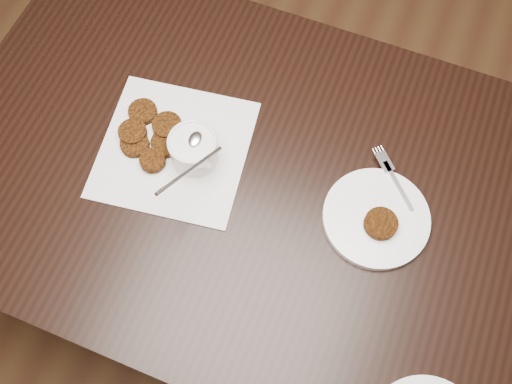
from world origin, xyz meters
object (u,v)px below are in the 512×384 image
(table, at_px, (254,237))
(plate_with_patty, at_px, (377,216))
(napkin, at_px, (174,149))
(sauce_ramekin, at_px, (192,141))

(table, xyz_separation_m, plate_with_patty, (0.26, 0.00, 0.39))
(table, bearing_deg, napkin, -179.51)
(table, relative_size, plate_with_patty, 6.30)
(table, height_order, plate_with_patty, plate_with_patty)
(table, relative_size, sauce_ramekin, 9.80)
(table, height_order, sauce_ramekin, sauce_ramekin)
(napkin, xyz_separation_m, plate_with_patty, (0.44, 0.01, 0.01))
(table, xyz_separation_m, napkin, (-0.18, -0.00, 0.38))
(sauce_ramekin, bearing_deg, plate_with_patty, 1.06)
(plate_with_patty, bearing_deg, sauce_ramekin, -178.94)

